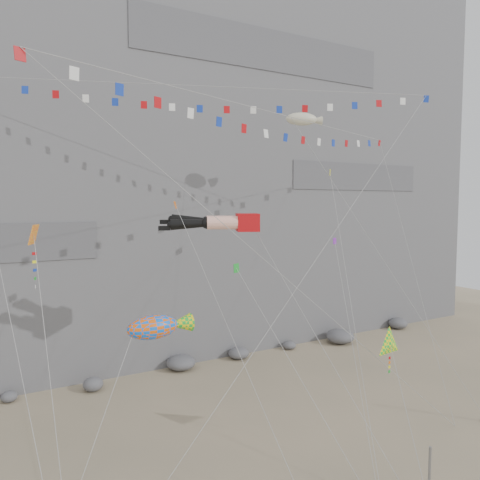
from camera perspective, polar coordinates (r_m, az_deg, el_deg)
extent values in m
plane|color=tan|center=(30.60, 6.37, -24.93)|extent=(120.00, 120.00, 0.00)
cube|color=slate|center=(56.65, -13.46, 14.53)|extent=(80.00, 28.00, 50.00)
cube|color=#B30B0F|center=(30.61, 0.91, 2.17)|extent=(2.09, 2.35, 1.15)
cylinder|color=#FFB49F|center=(29.91, -2.17, 2.11)|extent=(2.12, 1.58, 0.85)
sphere|color=black|center=(29.87, -4.04, 2.10)|extent=(0.78, 0.78, 0.78)
cone|color=black|center=(29.87, -6.24, 1.96)|extent=(2.41, 1.60, 0.79)
cube|color=black|center=(29.95, -9.20, 1.43)|extent=(0.82, 0.62, 0.28)
cylinder|color=#FFB49F|center=(31.05, -2.29, 2.20)|extent=(2.12, 1.58, 0.85)
sphere|color=black|center=(31.02, -4.08, 2.19)|extent=(0.78, 0.78, 0.78)
cone|color=black|center=(31.01, -6.21, 2.38)|extent=(2.42, 1.61, 0.85)
cube|color=black|center=(31.08, -9.06, 2.20)|extent=(0.82, 0.62, 0.28)
cylinder|color=gray|center=(27.75, 9.69, -12.56)|extent=(0.03, 0.03, 18.27)
cylinder|color=gray|center=(26.12, -8.85, -2.44)|extent=(0.03, 0.03, 31.34)
cylinder|color=gray|center=(32.52, 15.12, -3.59)|extent=(0.03, 0.03, 24.24)
cube|color=gray|center=(36.88, 24.74, -19.88)|extent=(0.16, 0.16, 0.10)
cylinder|color=gray|center=(22.63, -21.97, -17.13)|extent=(0.03, 0.03, 14.63)
cylinder|color=gray|center=(22.81, -16.40, -23.18)|extent=(0.03, 0.03, 11.46)
cylinder|color=gray|center=(27.64, 19.99, -20.49)|extent=(0.03, 0.03, 8.99)
cylinder|color=gray|center=(37.17, 17.35, -1.88)|extent=(0.03, 0.03, 26.34)
cylinder|color=gray|center=(26.34, -0.79, -12.15)|extent=(0.03, 0.03, 19.27)
cylinder|color=gray|center=(31.65, 13.49, -12.00)|extent=(0.03, 0.03, 17.09)
cylinder|color=gray|center=(25.41, 7.86, -17.19)|extent=(0.03, 0.03, 15.09)
cylinder|color=gray|center=(31.16, 13.31, -7.24)|extent=(0.03, 0.03, 22.93)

